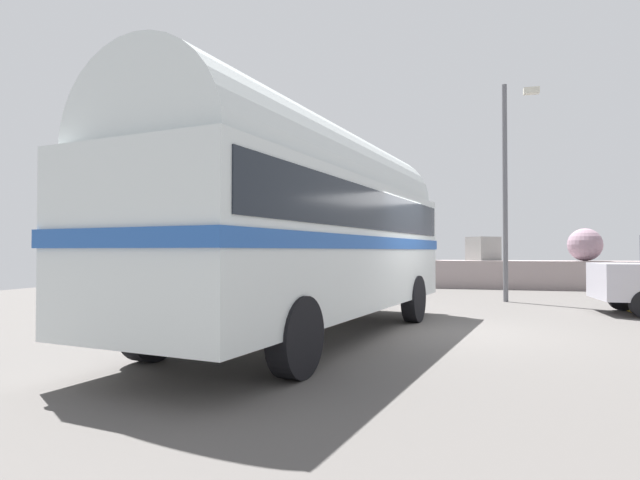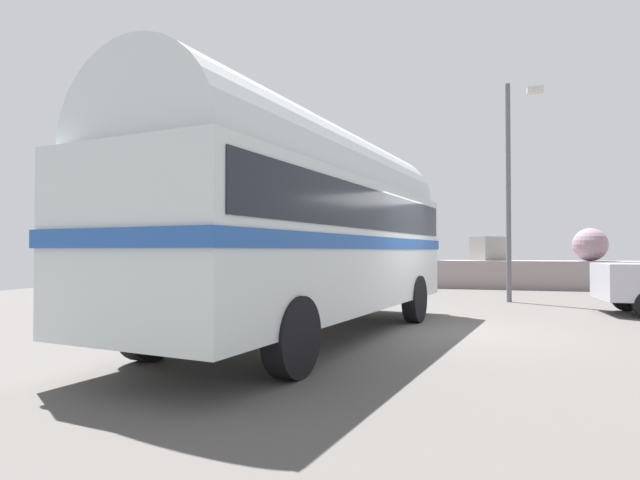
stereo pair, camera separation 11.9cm
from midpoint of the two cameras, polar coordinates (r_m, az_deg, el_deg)
The scene contains 4 objects.
ground at distance 9.98m, azimuth 12.29°, elevation -9.73°, with size 32.00×26.00×0.02m.
breakwater at distance 21.67m, azimuth 14.99°, elevation -3.21°, with size 31.36×2.04×2.39m.
vintage_coach at distance 8.86m, azimuth -1.46°, elevation 2.39°, with size 3.90×8.87×3.70m.
lamp_post at distance 16.08m, azimuth 19.86°, elevation 6.31°, with size 1.09×0.68×6.33m.
Camera 1 is at (0.44, -9.87, 1.50)m, focal length 29.06 mm.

